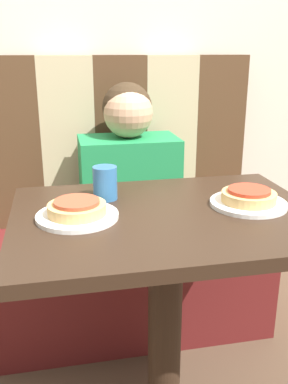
% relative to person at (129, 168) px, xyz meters
% --- Properties ---
extents(wall_back, '(7.00, 0.05, 2.60)m').
position_rel_person_xyz_m(wall_back, '(0.00, 0.31, 0.58)').
color(wall_back, beige).
rests_on(wall_back, ground_plane).
extents(booth_seat, '(1.16, 0.52, 0.42)m').
position_rel_person_xyz_m(booth_seat, '(0.00, -0.00, -0.51)').
color(booth_seat, '#5B1919').
rests_on(booth_seat, ground_plane).
extents(booth_backrest, '(1.16, 0.08, 0.74)m').
position_rel_person_xyz_m(booth_backrest, '(0.00, 0.22, 0.07)').
color(booth_backrest, '#4C331E').
rests_on(booth_backrest, booth_seat).
extents(dining_table, '(0.83, 0.61, 0.76)m').
position_rel_person_xyz_m(dining_table, '(0.00, -0.62, -0.09)').
color(dining_table, black).
rests_on(dining_table, ground_plane).
extents(person, '(0.40, 0.24, 0.64)m').
position_rel_person_xyz_m(person, '(0.00, 0.00, 0.00)').
color(person, '#1E8447').
rests_on(person, booth_seat).
extents(plate_left, '(0.22, 0.22, 0.01)m').
position_rel_person_xyz_m(plate_left, '(-0.24, -0.61, 0.05)').
color(plate_left, white).
rests_on(plate_left, dining_table).
extents(plate_right, '(0.22, 0.22, 0.01)m').
position_rel_person_xyz_m(plate_right, '(0.24, -0.61, 0.05)').
color(plate_right, white).
rests_on(plate_right, dining_table).
extents(pizza_left, '(0.15, 0.15, 0.04)m').
position_rel_person_xyz_m(pizza_left, '(-0.24, -0.61, 0.07)').
color(pizza_left, tan).
rests_on(pizza_left, plate_left).
extents(pizza_right, '(0.15, 0.15, 0.04)m').
position_rel_person_xyz_m(pizza_right, '(0.24, -0.61, 0.07)').
color(pizza_right, tan).
rests_on(pizza_right, plate_right).
extents(drinking_cup, '(0.07, 0.07, 0.10)m').
position_rel_person_xyz_m(drinking_cup, '(-0.15, -0.48, 0.09)').
color(drinking_cup, '#2D669E').
rests_on(drinking_cup, dining_table).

